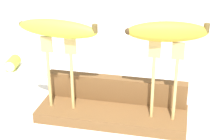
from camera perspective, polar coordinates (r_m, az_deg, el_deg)
The scene contains 8 objects.
ground_plane at distance 0.85m, azimuth 0.00°, elevation -7.78°, with size 3.00×3.00×0.00m, color white.
wooden_board at distance 0.84m, azimuth 0.00°, elevation -7.05°, with size 0.35×0.12×0.03m, color brown.
board_backstop at distance 0.86m, azimuth 0.66°, elevation -3.03°, with size 0.34×0.03×0.06m, color brown.
fork_stand_left at distance 0.80m, azimuth -8.41°, elevation 0.56°, with size 0.08×0.01×0.17m.
fork_stand_right at distance 0.76m, azimuth 8.48°, elevation -0.65°, with size 0.07×0.01×0.18m.
banana_raised_left at distance 0.77m, azimuth -8.81°, elevation 6.61°, with size 0.19×0.06×0.04m.
banana_raised_right at distance 0.72m, azimuth 8.92°, elevation 6.11°, with size 0.17×0.06×0.04m.
banana_chunk_near at distance 1.14m, azimuth -15.70°, elevation 1.06°, with size 0.04×0.06×0.04m.
Camera 1 is at (0.15, -0.70, 0.45)m, focal length 56.86 mm.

